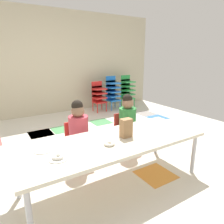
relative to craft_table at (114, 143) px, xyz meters
The scene contains 13 objects.
ground_plane 0.95m from the craft_table, 80.94° to the left, with size 6.57×5.48×0.02m.
back_wall 3.60m from the craft_table, 88.21° to the left, with size 6.57×0.10×2.58m, color beige.
craft_table is the anchor object (origin of this frame).
seated_child_near_camera 0.65m from the craft_table, 104.43° to the left, with size 0.32×0.32×0.92m.
seated_child_middle_seat 0.90m from the craft_table, 44.17° to the left, with size 0.32×0.32×0.92m.
kid_chair_red_stack 3.33m from the craft_table, 64.37° to the left, with size 0.32×0.30×0.80m.
kid_chair_blue_stack 3.55m from the craft_table, 57.89° to the left, with size 0.32×0.30×0.92m.
kid_chair_green_stack 3.84m from the craft_table, 51.45° to the left, with size 0.32×0.30×0.92m.
paper_bag_brown 0.23m from the craft_table, ahead, with size 0.13×0.09×0.22m, color #9E754C.
paper_plate_near_edge 0.67m from the craft_table, behind, with size 0.18×0.18×0.01m, color white.
paper_plate_center_table 0.76m from the craft_table, 167.90° to the left, with size 0.18×0.18×0.01m, color white.
donut_powdered_on_plate 0.68m from the craft_table, behind, with size 0.10×0.10×0.03m, color white.
donut_powdered_loose 0.15m from the craft_table, 142.82° to the right, with size 0.12×0.12×0.03m, color white.
Camera 1 is at (-1.26, -2.56, 1.48)m, focal length 32.82 mm.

